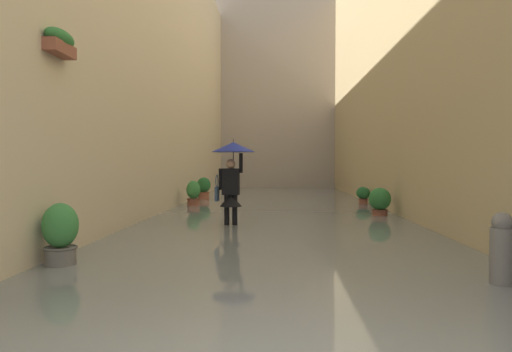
{
  "coord_description": "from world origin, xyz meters",
  "views": [
    {
      "loc": [
        -0.05,
        2.14,
        1.51
      ],
      "look_at": [
        0.41,
        -7.59,
        1.24
      ],
      "focal_mm": 33.68,
      "sensor_mm": 36.0,
      "label": 1
    }
  ],
  "objects_px": {
    "potted_plant_near_left": "(363,195)",
    "person_wading": "(232,167)",
    "mooring_bollard": "(502,253)",
    "potted_plant_near_right": "(204,188)",
    "potted_plant_far_right": "(60,236)",
    "potted_plant_far_left": "(380,202)",
    "potted_plant_mid_right": "(193,194)"
  },
  "relations": [
    {
      "from": "potted_plant_near_left",
      "to": "person_wading",
      "type": "bearing_deg",
      "value": 55.85
    },
    {
      "from": "person_wading",
      "to": "mooring_bollard",
      "type": "bearing_deg",
      "value": 125.28
    },
    {
      "from": "potted_plant_near_right",
      "to": "potted_plant_far_right",
      "type": "bearing_deg",
      "value": 89.5
    },
    {
      "from": "person_wading",
      "to": "potted_plant_far_right",
      "type": "xyz_separation_m",
      "value": [
        1.94,
        4.3,
        -0.9
      ]
    },
    {
      "from": "potted_plant_near_left",
      "to": "mooring_bollard",
      "type": "relative_size",
      "value": 0.73
    },
    {
      "from": "potted_plant_far_right",
      "to": "potted_plant_far_left",
      "type": "height_order",
      "value": "potted_plant_far_right"
    },
    {
      "from": "potted_plant_far_right",
      "to": "potted_plant_near_left",
      "type": "distance_m",
      "value": 11.68
    },
    {
      "from": "potted_plant_mid_right",
      "to": "mooring_bollard",
      "type": "bearing_deg",
      "value": 118.38
    },
    {
      "from": "potted_plant_far_right",
      "to": "potted_plant_far_left",
      "type": "relative_size",
      "value": 1.14
    },
    {
      "from": "potted_plant_far_right",
      "to": "potted_plant_near_left",
      "type": "relative_size",
      "value": 1.4
    },
    {
      "from": "mooring_bollard",
      "to": "person_wading",
      "type": "bearing_deg",
      "value": -54.72
    },
    {
      "from": "potted_plant_far_left",
      "to": "potted_plant_mid_right",
      "type": "bearing_deg",
      "value": -25.68
    },
    {
      "from": "potted_plant_near_right",
      "to": "potted_plant_far_left",
      "type": "relative_size",
      "value": 1.12
    },
    {
      "from": "potted_plant_far_right",
      "to": "mooring_bollard",
      "type": "distance_m",
      "value": 5.6
    },
    {
      "from": "potted_plant_near_right",
      "to": "potted_plant_near_left",
      "type": "height_order",
      "value": "potted_plant_near_right"
    },
    {
      "from": "potted_plant_far_left",
      "to": "potted_plant_far_right",
      "type": "bearing_deg",
      "value": 48.68
    },
    {
      "from": "potted_plant_mid_right",
      "to": "mooring_bollard",
      "type": "distance_m",
      "value": 11.21
    },
    {
      "from": "potted_plant_mid_right",
      "to": "potted_plant_far_right",
      "type": "bearing_deg",
      "value": 88.66
    },
    {
      "from": "person_wading",
      "to": "potted_plant_far_right",
      "type": "height_order",
      "value": "person_wading"
    },
    {
      "from": "potted_plant_near_left",
      "to": "mooring_bollard",
      "type": "distance_m",
      "value": 10.9
    },
    {
      "from": "potted_plant_far_right",
      "to": "potted_plant_far_left",
      "type": "bearing_deg",
      "value": -131.32
    },
    {
      "from": "potted_plant_mid_right",
      "to": "potted_plant_far_left",
      "type": "distance_m",
      "value": 6.05
    },
    {
      "from": "potted_plant_near_right",
      "to": "mooring_bollard",
      "type": "bearing_deg",
      "value": 113.17
    },
    {
      "from": "potted_plant_far_right",
      "to": "potted_plant_near_right",
      "type": "bearing_deg",
      "value": -90.5
    },
    {
      "from": "potted_plant_near_left",
      "to": "potted_plant_near_right",
      "type": "bearing_deg",
      "value": -17.43
    },
    {
      "from": "potted_plant_near_right",
      "to": "potted_plant_mid_right",
      "type": "height_order",
      "value": "potted_plant_near_right"
    },
    {
      "from": "potted_plant_mid_right",
      "to": "mooring_bollard",
      "type": "relative_size",
      "value": 0.99
    },
    {
      "from": "potted_plant_far_right",
      "to": "mooring_bollard",
      "type": "bearing_deg",
      "value": 171.86
    },
    {
      "from": "potted_plant_near_right",
      "to": "potted_plant_mid_right",
      "type": "distance_m",
      "value": 2.85
    },
    {
      "from": "potted_plant_near_right",
      "to": "potted_plant_far_right",
      "type": "xyz_separation_m",
      "value": [
        0.1,
        11.91,
        -0.01
      ]
    },
    {
      "from": "potted_plant_far_right",
      "to": "potted_plant_mid_right",
      "type": "bearing_deg",
      "value": -91.34
    },
    {
      "from": "potted_plant_near_right",
      "to": "potted_plant_mid_right",
      "type": "xyz_separation_m",
      "value": [
        -0.11,
        2.84,
        -0.03
      ]
    }
  ]
}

